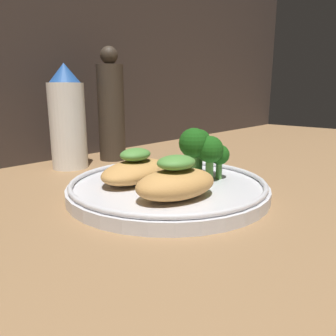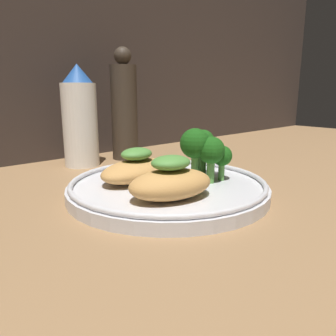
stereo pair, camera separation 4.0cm
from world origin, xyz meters
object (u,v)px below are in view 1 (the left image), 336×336
(plate, at_px, (168,187))
(sauce_bottle, at_px, (69,119))
(pepper_grinder, at_px, (111,109))
(broccoli_bunch, at_px, (202,148))

(plate, relative_size, sauce_bottle, 1.45)
(plate, bearing_deg, sauce_bottle, 89.05)
(plate, bearing_deg, pepper_grinder, 67.84)
(sauce_bottle, bearing_deg, plate, -90.95)
(sauce_bottle, xyz_separation_m, pepper_grinder, (0.09, 0.00, 0.01))
(sauce_bottle, bearing_deg, pepper_grinder, 0.00)
(broccoli_bunch, distance_m, sauce_bottle, 0.24)
(sauce_bottle, relative_size, pepper_grinder, 0.83)
(pepper_grinder, bearing_deg, broccoli_bunch, -99.83)
(broccoli_bunch, relative_size, pepper_grinder, 0.34)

